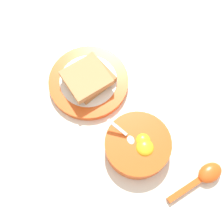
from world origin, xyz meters
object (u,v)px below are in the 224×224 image
(toast_plate, at_px, (89,82))
(egg_bowl, at_px, (138,145))
(toast_sandwich, at_px, (88,78))
(soup_spoon, at_px, (205,176))

(toast_plate, bearing_deg, egg_bowl, -169.18)
(toast_sandwich, bearing_deg, egg_bowl, -168.77)
(toast_plate, distance_m, soup_spoon, 0.35)
(toast_plate, xyz_separation_m, soup_spoon, (-0.32, -0.14, 0.00))
(toast_plate, xyz_separation_m, toast_sandwich, (-0.00, 0.00, 0.03))
(egg_bowl, height_order, toast_sandwich, egg_bowl)
(egg_bowl, xyz_separation_m, toast_sandwich, (0.20, 0.04, 0.02))
(soup_spoon, bearing_deg, toast_sandwich, 24.56)
(toast_sandwich, relative_size, soup_spoon, 0.86)
(soup_spoon, bearing_deg, toast_plate, 24.25)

